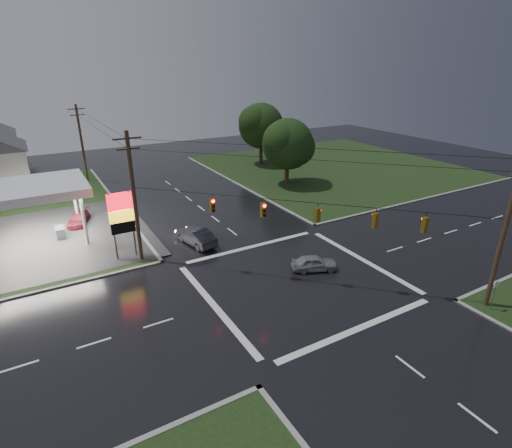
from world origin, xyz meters
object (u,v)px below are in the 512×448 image
car_crossing (314,263)px  pylon_sign (121,215)px  utility_pole_nw (134,197)px  utility_pole_n (82,142)px  car_north (196,236)px  tree_ne_near (289,144)px  car_pump (78,219)px  utility_pole_se (504,230)px  tree_ne_far (262,126)px

car_crossing → pylon_sign: bearing=76.1°
utility_pole_nw → pylon_sign: bearing=135.0°
utility_pole_nw → utility_pole_n: 28.50m
pylon_sign → car_north: 7.07m
utility_pole_n → tree_ne_near: 28.55m
tree_ne_near → car_pump: (-27.14, -1.19, -4.97)m
utility_pole_se → utility_pole_nw: bearing=135.0°
utility_pole_n → car_pump: (-3.50, -17.19, -4.87)m
pylon_sign → utility_pole_se: utility_pole_se is taller
utility_pole_se → tree_ne_far: bearing=80.0°
car_crossing → utility_pole_n: bearing=41.3°
car_pump → utility_pole_n: bearing=99.2°
tree_ne_near → tree_ne_far: bearing=75.9°
pylon_sign → utility_pole_nw: 2.22m
tree_ne_far → car_pump: (-30.15, -13.19, -5.58)m
utility_pole_nw → car_north: (5.29, 0.61, -4.93)m
utility_pole_n → utility_pole_se: bearing=-68.2°
tree_ne_far → utility_pole_nw: bearing=-137.4°
pylon_sign → utility_pole_se: bearing=-45.0°
car_north → tree_ne_far: bearing=-142.8°
pylon_sign → utility_pole_n: 27.56m
utility_pole_nw → utility_pole_n: (0.00, 28.50, -0.25)m
tree_ne_near → car_pump: 27.62m
utility_pole_nw → utility_pole_se: bearing=-45.0°
utility_pole_nw → car_pump: bearing=107.2°
utility_pole_nw → car_north: size_ratio=2.29×
utility_pole_se → car_north: bearing=125.0°
utility_pole_se → tree_ne_far: (7.65, 43.49, 0.46)m
utility_pole_nw → car_crossing: bearing=-37.1°
utility_pole_nw → car_crossing: utility_pole_nw is taller
utility_pole_nw → tree_ne_near: utility_pole_nw is taller
tree_ne_near → car_crossing: (-11.90, -21.38, -4.93)m
tree_ne_far → car_crossing: (-14.91, -33.38, -5.55)m
utility_pole_se → utility_pole_n: bearing=111.8°
utility_pole_nw → tree_ne_far: utility_pole_nw is taller
car_north → car_pump: 13.85m
car_north → utility_pole_nw: bearing=-4.4°
pylon_sign → tree_ne_far: (27.65, 23.49, 2.17)m
pylon_sign → car_north: bearing=-3.6°
car_pump → tree_ne_near: bearing=23.3°
utility_pole_n → car_north: utility_pole_n is taller
pylon_sign → tree_ne_far: tree_ne_far is taller
utility_pole_se → car_crossing: bearing=125.7°
utility_pole_nw → tree_ne_far: (26.65, 24.49, 0.46)m
car_north → pylon_sign: bearing=-14.6°
car_north → car_crossing: size_ratio=1.29×
car_crossing → car_pump: size_ratio=0.91×
utility_pole_nw → car_pump: utility_pole_nw is taller
utility_pole_n → utility_pole_nw: bearing=-90.0°
tree_ne_far → car_crossing: tree_ne_far is taller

